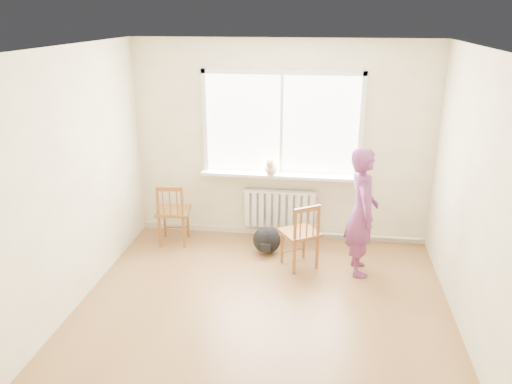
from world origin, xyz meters
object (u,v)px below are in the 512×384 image
at_px(person, 362,212).
at_px(cat, 271,167).
at_px(chair_left, 173,214).
at_px(backpack, 267,240).
at_px(chair_right, 302,236).

xyz_separation_m(person, cat, (-1.16, 0.72, 0.28)).
bearing_deg(cat, person, -30.13).
height_order(chair_left, backpack, chair_left).
distance_m(chair_right, cat, 1.06).
bearing_deg(chair_right, backpack, -68.67).
height_order(person, backpack, person).
relative_size(cat, backpack, 1.11).
distance_m(chair_left, chair_right, 1.81).
bearing_deg(backpack, chair_left, 175.63).
height_order(chair_left, person, person).
distance_m(chair_left, person, 2.52).
xyz_separation_m(chair_left, cat, (1.30, 0.29, 0.62)).
distance_m(chair_left, cat, 1.47).
relative_size(person, backpack, 4.26).
relative_size(chair_left, chair_right, 1.02).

